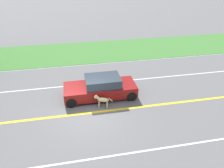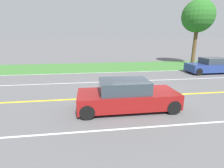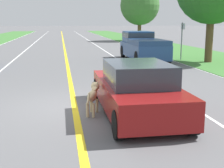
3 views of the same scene
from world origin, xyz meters
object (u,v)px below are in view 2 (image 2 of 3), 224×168
ego_car (127,96)px  dog (124,91)px  roadside_tree_left_near (198,16)px  oncoming_car (212,66)px

ego_car → dog: size_ratio=3.83×
roadside_tree_left_near → oncoming_car: bearing=-13.5°
dog → oncoming_car: oncoming_car is taller
dog → roadside_tree_left_near: roadside_tree_left_near is taller
oncoming_car → dog: bearing=121.7°
roadside_tree_left_near → dog: bearing=-44.8°
ego_car → dog: ego_car is taller
ego_car → roadside_tree_left_near: size_ratio=0.63×
dog → roadside_tree_left_near: size_ratio=0.17×
dog → oncoming_car: 11.27m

